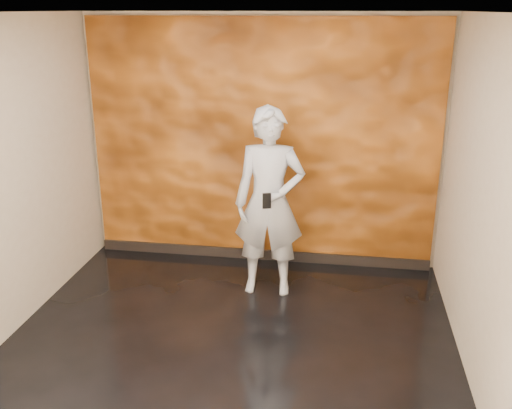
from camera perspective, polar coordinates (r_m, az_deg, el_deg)
room at (r=4.55m, az=-3.17°, el=0.70°), size 4.02×4.02×2.81m
feature_wall at (r=6.41m, az=0.53°, el=5.99°), size 3.90×0.06×2.75m
baseboard at (r=6.80m, az=0.44°, el=-4.99°), size 3.90×0.04×0.12m
man at (r=5.75m, az=1.35°, el=0.18°), size 0.73×0.50×1.94m
phone at (r=5.44m, az=1.08°, el=0.37°), size 0.08×0.04×0.16m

